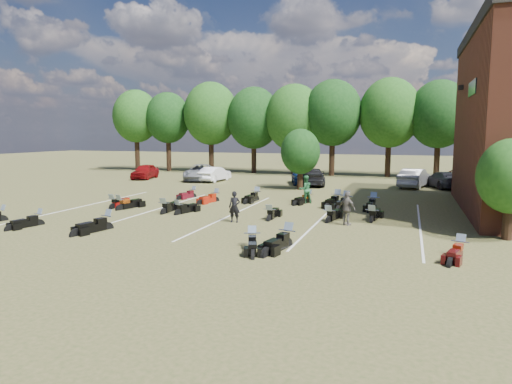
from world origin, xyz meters
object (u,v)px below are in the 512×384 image
at_px(car_0, 145,171).
at_px(person_green, 305,189).
at_px(motorcycle_3, 252,247).
at_px(car_4, 302,176).
at_px(person_grey, 347,208).
at_px(motorcycle_14, 193,197).
at_px(motorcycle_0, 2,221).
at_px(person_black, 235,207).
at_px(motorcycle_7, 113,209).

bearing_deg(car_0, person_green, -41.12).
bearing_deg(motorcycle_3, car_4, 78.22).
bearing_deg(person_grey, car_0, -6.05).
relative_size(car_0, motorcycle_14, 2.17).
bearing_deg(person_green, motorcycle_14, -39.50).
height_order(person_grey, motorcycle_0, person_grey).
height_order(car_0, car_4, car_0).
distance_m(car_0, person_black, 24.92).
distance_m(person_green, person_grey, 7.31).
bearing_deg(motorcycle_14, motorcycle_0, -102.02).
height_order(car_4, motorcycle_14, car_4).
bearing_deg(car_0, motorcycle_7, -74.99).
distance_m(motorcycle_0, motorcycle_7, 6.04).
bearing_deg(person_green, car_4, -113.72).
xyz_separation_m(car_0, motorcycle_7, (8.22, -16.74, -0.74)).
bearing_deg(motorcycle_7, motorcycle_0, 60.45).
bearing_deg(motorcycle_14, car_4, 77.10).
bearing_deg(motorcycle_3, person_green, 72.59).
xyz_separation_m(motorcycle_0, motorcycle_14, (5.50, 11.29, 0.00)).
bearing_deg(car_4, motorcycle_14, -134.05).
distance_m(person_black, motorcycle_3, 5.40).
distance_m(motorcycle_3, motorcycle_7, 12.84).
relative_size(car_4, motorcycle_7, 1.90).
distance_m(person_black, motorcycle_7, 8.80).
bearing_deg(motorcycle_0, car_4, 77.96).
xyz_separation_m(car_4, motorcycle_3, (3.26, -23.27, -0.73)).
distance_m(person_green, motorcycle_3, 12.20).
bearing_deg(person_green, person_black, 36.80).
height_order(car_4, motorcycle_3, car_4).
distance_m(car_4, motorcycle_7, 18.72).
xyz_separation_m(motorcycle_0, motorcycle_3, (14.26, -1.12, 0.00)).
xyz_separation_m(car_4, person_black, (0.69, -18.59, 0.08)).
distance_m(motorcycle_0, motorcycle_3, 14.31).
height_order(person_black, motorcycle_0, person_black).
height_order(car_0, person_grey, person_grey).
bearing_deg(motorcycle_14, car_0, 148.94).
height_order(person_black, person_grey, person_grey).
bearing_deg(person_grey, motorcycle_3, 93.81).
bearing_deg(person_black, car_4, 84.51).
xyz_separation_m(car_0, person_green, (18.90, -10.91, 0.18)).
relative_size(car_0, person_black, 2.71).
height_order(person_grey, motorcycle_3, person_grey).
relative_size(motorcycle_3, motorcycle_7, 0.96).
xyz_separation_m(person_black, motorcycle_7, (-8.61, 1.64, -0.81)).
xyz_separation_m(person_black, motorcycle_14, (-6.19, 7.73, -0.81)).
height_order(motorcycle_7, motorcycle_14, motorcycle_7).
distance_m(car_4, motorcycle_0, 24.74).
distance_m(person_black, person_green, 7.75).
relative_size(car_0, car_4, 1.02).
relative_size(car_0, motorcycle_0, 2.06).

